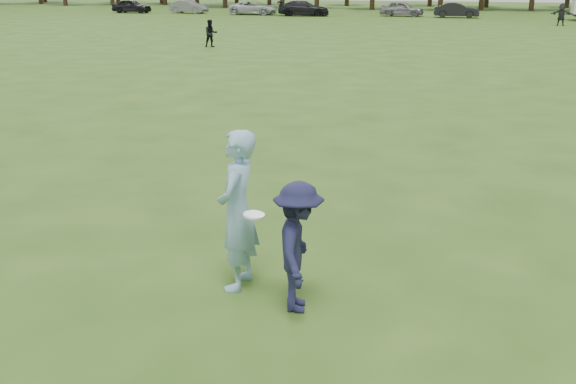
% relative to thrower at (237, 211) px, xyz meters
% --- Properties ---
extents(ground, '(200.00, 200.00, 0.00)m').
position_rel_thrower_xyz_m(ground, '(0.31, -0.47, -1.06)').
color(ground, '#2C4D15').
rests_on(ground, ground).
extents(thrower, '(0.52, 0.78, 2.12)m').
position_rel_thrower_xyz_m(thrower, '(0.00, 0.00, 0.00)').
color(thrower, '#85B4CE').
rests_on(thrower, ground).
extents(defender, '(0.80, 1.15, 1.63)m').
position_rel_thrower_xyz_m(defender, '(0.91, -0.41, -0.24)').
color(defender, '#1B1C3B').
rests_on(defender, ground).
extents(player_far_a, '(0.93, 0.88, 1.52)m').
position_rel_thrower_xyz_m(player_far_a, '(-11.58, 28.49, -0.30)').
color(player_far_a, black).
rests_on(player_far_a, ground).
extents(player_far_d, '(1.65, 0.62, 1.74)m').
position_rel_thrower_xyz_m(player_far_d, '(9.24, 51.22, -0.19)').
color(player_far_d, '#272727').
rests_on(player_far_d, ground).
extents(car_a, '(4.15, 1.78, 1.40)m').
position_rel_thrower_xyz_m(car_a, '(-32.47, 58.90, -0.36)').
color(car_a, black).
rests_on(car_a, ground).
extents(car_b, '(4.17, 1.91, 1.33)m').
position_rel_thrower_xyz_m(car_b, '(-26.40, 59.82, -0.40)').
color(car_b, slate).
rests_on(car_b, ground).
extents(car_c, '(4.87, 2.27, 1.35)m').
position_rel_thrower_xyz_m(car_c, '(-19.03, 59.14, -0.39)').
color(car_c, '#B9B9BE').
rests_on(car_c, ground).
extents(car_d, '(5.20, 2.59, 1.45)m').
position_rel_thrower_xyz_m(car_d, '(-13.67, 58.44, -0.33)').
color(car_d, black).
rests_on(car_d, ground).
extents(car_e, '(4.29, 1.92, 1.43)m').
position_rel_thrower_xyz_m(car_e, '(-4.30, 60.39, -0.34)').
color(car_e, slate).
rests_on(car_e, ground).
extents(car_f, '(4.20, 1.58, 1.37)m').
position_rel_thrower_xyz_m(car_f, '(0.88, 59.49, -0.37)').
color(car_f, black).
rests_on(car_f, ground).
extents(disc_in_play, '(0.29, 0.29, 0.05)m').
position_rel_thrower_xyz_m(disc_in_play, '(0.32, -0.30, 0.08)').
color(disc_in_play, white).
rests_on(disc_in_play, ground).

